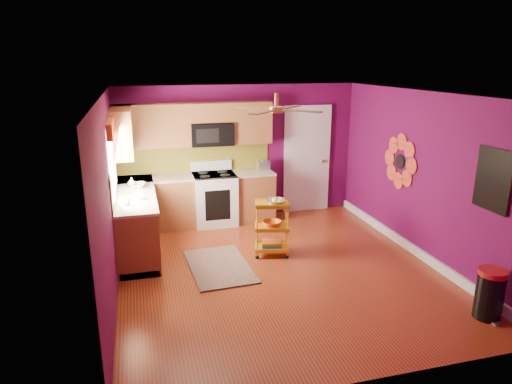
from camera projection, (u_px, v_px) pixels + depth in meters
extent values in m
plane|color=maroon|center=(279.00, 269.00, 6.63)|extent=(5.00, 5.00, 0.00)
cube|color=#590A43|center=(239.00, 152.00, 8.60)|extent=(4.50, 0.04, 2.50)
cube|color=#590A43|center=(368.00, 261.00, 3.96)|extent=(4.50, 0.04, 2.50)
cube|color=#590A43|center=(109.00, 199.00, 5.72)|extent=(0.04, 5.00, 2.50)
cube|color=#590A43|center=(423.00, 176.00, 6.83)|extent=(0.04, 5.00, 2.50)
cube|color=silver|center=(281.00, 94.00, 5.93)|extent=(4.50, 5.00, 0.04)
cube|color=white|center=(413.00, 249.00, 7.15)|extent=(0.05, 4.90, 0.14)
cube|color=brown|center=(137.00, 221.00, 7.27)|extent=(0.60, 2.30, 0.90)
cube|color=brown|center=(198.00, 201.00, 8.33)|extent=(2.80, 0.60, 0.90)
cube|color=beige|center=(135.00, 193.00, 7.14)|extent=(0.63, 2.30, 0.04)
cube|color=beige|center=(197.00, 176.00, 8.20)|extent=(2.80, 0.63, 0.04)
cube|color=black|center=(139.00, 245.00, 7.38)|extent=(0.54, 2.30, 0.10)
cube|color=black|center=(199.00, 221.00, 8.44)|extent=(2.80, 0.54, 0.10)
cube|color=white|center=(215.00, 199.00, 8.37)|extent=(0.76, 0.66, 0.92)
cube|color=black|center=(214.00, 175.00, 8.24)|extent=(0.76, 0.62, 0.03)
cube|color=white|center=(211.00, 165.00, 8.47)|extent=(0.76, 0.06, 0.18)
cube|color=black|center=(218.00, 205.00, 8.08)|extent=(0.45, 0.02, 0.55)
cube|color=brown|center=(152.00, 126.00, 7.89)|extent=(1.32, 0.33, 0.75)
cube|color=brown|center=(251.00, 123.00, 8.33)|extent=(0.72, 0.33, 0.75)
cube|color=brown|center=(211.00, 112.00, 8.09)|extent=(0.76, 0.33, 0.34)
cube|color=brown|center=(121.00, 131.00, 7.32)|extent=(0.33, 1.30, 0.75)
cube|color=black|center=(212.00, 134.00, 8.16)|extent=(0.76, 0.38, 0.40)
cube|color=brown|center=(194.00, 158.00, 8.39)|extent=(2.80, 0.01, 0.51)
cube|color=brown|center=(114.00, 177.00, 6.99)|extent=(0.01, 2.30, 0.51)
cube|color=white|center=(112.00, 159.00, 6.62)|extent=(0.03, 1.20, 1.00)
cube|color=#CD5812|center=(111.00, 126.00, 6.49)|extent=(0.08, 1.35, 0.22)
cube|color=white|center=(306.00, 160.00, 8.97)|extent=(0.85, 0.04, 2.05)
cube|color=white|center=(307.00, 161.00, 8.95)|extent=(0.95, 0.02, 2.15)
sphere|color=#BF8C3F|center=(323.00, 161.00, 9.00)|extent=(0.07, 0.07, 0.07)
cylinder|color=black|center=(400.00, 161.00, 7.36)|extent=(0.01, 0.24, 0.24)
cube|color=#176F95|center=(494.00, 180.00, 5.44)|extent=(0.03, 0.52, 0.72)
cube|color=black|center=(493.00, 180.00, 5.44)|extent=(0.01, 0.56, 0.76)
cylinder|color=#BF8C3F|center=(276.00, 99.00, 6.14)|extent=(0.06, 0.06, 0.16)
cylinder|color=#BF8C3F|center=(276.00, 110.00, 6.17)|extent=(0.20, 0.20, 0.08)
cube|color=#4C2D19|center=(289.00, 107.00, 6.49)|extent=(0.47, 0.47, 0.01)
cube|color=#4C2D19|center=(252.00, 108.00, 6.36)|extent=(0.47, 0.47, 0.01)
cube|color=#4C2D19|center=(263.00, 112.00, 5.86)|extent=(0.47, 0.47, 0.01)
cube|color=#4C2D19|center=(302.00, 111.00, 5.99)|extent=(0.47, 0.47, 0.01)
cube|color=black|center=(219.00, 266.00, 6.70)|extent=(0.92, 1.42, 0.02)
cylinder|color=gold|center=(257.00, 232.00, 6.85)|extent=(0.02, 0.02, 0.80)
cylinder|color=gold|center=(288.00, 232.00, 6.86)|extent=(0.02, 0.02, 0.80)
cylinder|color=gold|center=(257.00, 225.00, 7.16)|extent=(0.02, 0.02, 0.80)
cylinder|color=gold|center=(286.00, 225.00, 7.17)|extent=(0.02, 0.02, 0.80)
sphere|color=black|center=(257.00, 257.00, 6.97)|extent=(0.06, 0.06, 0.06)
sphere|color=black|center=(287.00, 257.00, 6.97)|extent=(0.06, 0.06, 0.06)
sphere|color=black|center=(257.00, 249.00, 7.27)|extent=(0.06, 0.06, 0.06)
sphere|color=black|center=(285.00, 249.00, 7.28)|extent=(0.06, 0.06, 0.06)
cube|color=gold|center=(272.00, 205.00, 6.90)|extent=(0.59, 0.49, 0.03)
cube|color=gold|center=(272.00, 227.00, 7.01)|extent=(0.59, 0.49, 0.03)
cube|color=gold|center=(272.00, 248.00, 7.10)|extent=(0.59, 0.49, 0.03)
imported|color=beige|center=(275.00, 202.00, 6.89)|extent=(0.34, 0.34, 0.07)
sphere|color=yellow|center=(275.00, 200.00, 6.89)|extent=(0.09, 0.09, 0.09)
imported|color=#CD5812|center=(272.00, 224.00, 6.99)|extent=(0.35, 0.35, 0.09)
cube|color=navy|center=(272.00, 246.00, 7.09)|extent=(0.35, 0.29, 0.04)
cube|color=#267233|center=(272.00, 244.00, 7.08)|extent=(0.35, 0.29, 0.03)
cube|color=#CD5812|center=(272.00, 242.00, 7.07)|extent=(0.35, 0.29, 0.03)
cylinder|color=black|center=(489.00, 296.00, 5.32)|extent=(0.37, 0.37, 0.55)
cylinder|color=#B0191B|center=(493.00, 272.00, 5.24)|extent=(0.32, 0.32, 0.06)
cube|color=beige|center=(496.00, 323.00, 5.25)|extent=(0.12, 0.07, 0.03)
cylinder|color=#12877C|center=(263.00, 166.00, 8.52)|extent=(0.18, 0.18, 0.16)
sphere|color=#12877C|center=(263.00, 161.00, 8.49)|extent=(0.06, 0.06, 0.06)
cube|color=beige|center=(264.00, 166.00, 8.50)|extent=(0.22, 0.15, 0.18)
imported|color=#EA3F72|center=(140.00, 193.00, 6.73)|extent=(0.09, 0.09, 0.20)
imported|color=white|center=(132.00, 182.00, 7.40)|extent=(0.12, 0.12, 0.16)
imported|color=white|center=(138.00, 185.00, 7.40)|extent=(0.26, 0.26, 0.06)
imported|color=white|center=(126.00, 201.00, 6.48)|extent=(0.13, 0.13, 0.10)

